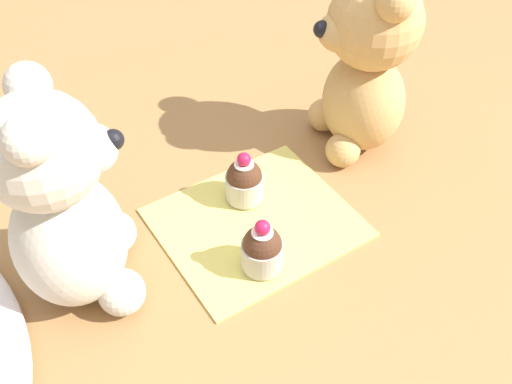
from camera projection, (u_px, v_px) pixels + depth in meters
The scene contains 6 objects.
ground_plane at pixel (256, 223), 0.76m from camera, with size 4.00×4.00×0.00m, color #9E7042.
knitted_placemat at pixel (256, 222), 0.76m from camera, with size 0.20×0.24×0.01m, color #E0D166.
teddy_bear_cream at pixel (64, 208), 0.61m from camera, with size 0.17×0.16×0.27m.
teddy_bear_tan at pixel (366, 65), 0.78m from camera, with size 0.16×0.15×0.26m.
cupcake_near_cream_bear at pixel (262, 249), 0.69m from camera, with size 0.05×0.05×0.07m.
cupcake_near_tan_bear at pixel (244, 181), 0.77m from camera, with size 0.05×0.05×0.07m.
Camera 1 is at (-0.43, 0.28, 0.56)m, focal length 42.00 mm.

